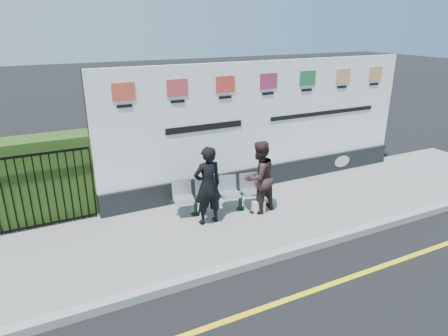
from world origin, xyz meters
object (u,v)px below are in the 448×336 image
woman_left (208,186)px  woman_right (259,177)px  billboard (265,133)px  bench (218,203)px

woman_left → woman_right: (1.18, 0.00, -0.02)m
woman_left → billboard: bearing=-150.0°
bench → woman_left: bearing=-127.7°
woman_left → woman_right: size_ratio=1.03×
bench → woman_left: size_ratio=1.17×
woman_right → bench: bearing=-37.3°
billboard → bench: billboard is taller
billboard → bench: 2.21m
billboard → woman_left: (-2.08, -1.27, -0.50)m
bench → woman_right: bearing=-11.9°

